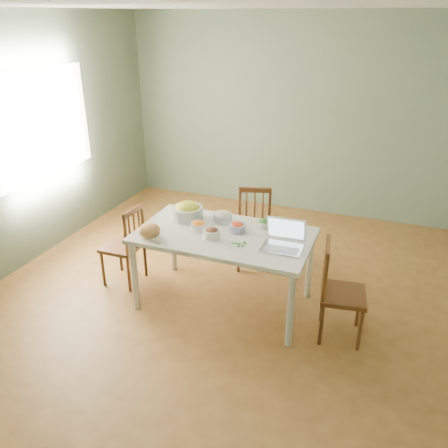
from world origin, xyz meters
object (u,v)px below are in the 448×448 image
at_px(dining_table, 224,269).
at_px(chair_right, 344,292).
at_px(bowl_squash, 188,211).
at_px(chair_left, 122,244).
at_px(laptop, 283,237).
at_px(bread_boule, 150,231).
at_px(chair_far, 254,230).

relative_size(dining_table, chair_right, 1.81).
height_order(chair_right, bowl_squash, bowl_squash).
distance_m(chair_left, laptop, 1.79).
xyz_separation_m(dining_table, bread_boule, (-0.61, -0.31, 0.45)).
xyz_separation_m(chair_left, laptop, (1.73, -0.10, 0.45)).
bearing_deg(chair_far, bowl_squash, -146.03).
xyz_separation_m(bread_boule, laptop, (1.19, 0.21, 0.06)).
bearing_deg(dining_table, chair_far, 86.95).
xyz_separation_m(chair_left, chair_right, (2.29, -0.09, 0.01)).
xyz_separation_m(bread_boule, bowl_squash, (0.15, 0.49, 0.02)).
distance_m(dining_table, bread_boule, 0.82).
xyz_separation_m(dining_table, chair_left, (-1.14, -0.00, 0.06)).
height_order(dining_table, bowl_squash, bowl_squash).
bearing_deg(laptop, dining_table, 168.03).
height_order(chair_far, bread_boule, bread_boule).
bearing_deg(laptop, bowl_squash, 162.72).
bearing_deg(laptop, chair_left, 174.55).
distance_m(bowl_squash, laptop, 1.08).
xyz_separation_m(chair_right, bread_boule, (-1.75, -0.22, 0.38)).
bearing_deg(chair_right, bowl_squash, 72.07).
bearing_deg(dining_table, laptop, -9.74).
height_order(chair_left, bowl_squash, bowl_squash).
xyz_separation_m(chair_left, bowl_squash, (0.69, 0.18, 0.42)).
height_order(chair_far, laptop, laptop).
relative_size(bowl_squash, laptop, 0.87).
bearing_deg(laptop, chair_far, 118.18).
relative_size(chair_right, bread_boule, 4.53).
xyz_separation_m(chair_right, laptop, (-0.56, -0.00, 0.44)).
bearing_deg(chair_right, chair_left, 79.50).
relative_size(chair_left, chair_right, 0.97).
xyz_separation_m(dining_table, chair_right, (1.15, -0.10, 0.07)).
distance_m(chair_far, chair_right, 1.43).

